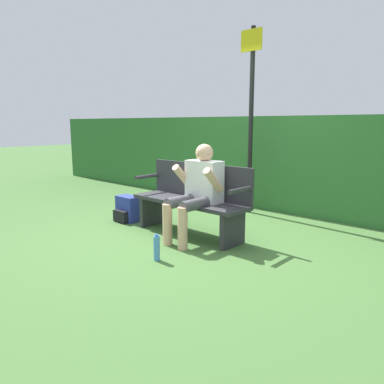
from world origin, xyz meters
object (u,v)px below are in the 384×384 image
object	(u,v)px
park_bench	(192,199)
signpost	(251,110)
water_bottle	(157,248)
parked_car	(315,144)
backpack	(128,209)
person_seated	(198,188)

from	to	relation	value
park_bench	signpost	distance (m)	1.84
park_bench	water_bottle	world-z (taller)	park_bench
parked_car	signpost	bearing A→B (deg)	-148.96
backpack	signpost	world-z (taller)	signpost
park_bench	backpack	xyz separation A→B (m)	(-1.10, -0.17, -0.28)
backpack	signpost	size ratio (longest dim) A/B	0.13
signpost	parked_car	xyz separation A→B (m)	(-2.97, 8.77, -0.95)
park_bench	parked_car	size ratio (longest dim) A/B	0.37
person_seated	signpost	xyz separation A→B (m)	(-0.36, 1.59, 0.94)
park_bench	person_seated	size ratio (longest dim) A/B	1.41
backpack	signpost	xyz separation A→B (m)	(0.96, 1.62, 1.40)
park_bench	person_seated	xyz separation A→B (m)	(0.22, -0.14, 0.18)
person_seated	parked_car	world-z (taller)	parked_car
park_bench	signpost	xyz separation A→B (m)	(-0.14, 1.45, 1.12)
signpost	water_bottle	bearing A→B (deg)	-77.71
backpack	water_bottle	xyz separation A→B (m)	(1.48, -0.77, -0.04)
signpost	parked_car	world-z (taller)	signpost
parked_car	water_bottle	bearing A→B (deg)	-150.31
person_seated	water_bottle	distance (m)	0.96
park_bench	person_seated	world-z (taller)	person_seated
water_bottle	parked_car	bearing A→B (deg)	107.39
park_bench	backpack	distance (m)	1.14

